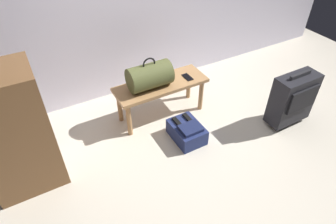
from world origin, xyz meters
TOP-DOWN VIEW (x-y plane):
  - ground_plane at (0.00, 0.00)m, footprint 6.60×6.60m
  - bench at (-0.06, 0.90)m, footprint 1.00×0.36m
  - duffel_bag_olive at (-0.19, 0.90)m, footprint 0.44×0.26m
  - cell_phone at (0.25, 0.86)m, footprint 0.07×0.14m
  - suitcase_upright_charcoal at (1.07, 0.11)m, footprint 0.47×0.24m
  - backpack_navy at (-0.01, 0.43)m, footprint 0.28×0.38m
  - side_cabinet at (-1.49, 0.67)m, footprint 0.56×0.44m

SIDE VIEW (x-z plane):
  - ground_plane at x=0.00m, z-range 0.00..0.00m
  - backpack_navy at x=-0.01m, z-range -0.01..0.20m
  - suitcase_upright_charcoal at x=1.07m, z-range 0.01..0.64m
  - bench at x=-0.06m, z-range 0.14..0.57m
  - cell_phone at x=0.25m, z-range 0.42..0.43m
  - side_cabinet at x=-1.49m, z-range 0.00..1.10m
  - duffel_bag_olive at x=-0.19m, z-range 0.38..0.72m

